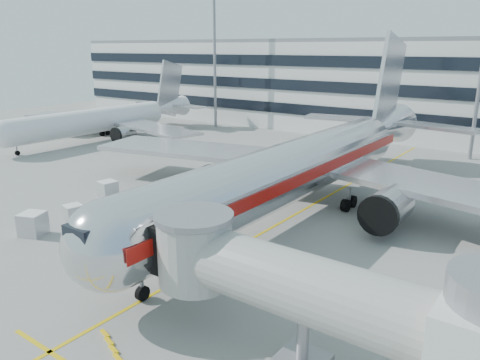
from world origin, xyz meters
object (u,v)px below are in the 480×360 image
Objects in this scene: belt_loader at (175,229)px; cargo_container_right at (108,189)px; baggage_tug at (141,216)px; cargo_container_front at (33,224)px; ramp_worker at (166,223)px; cargo_container_left at (73,213)px; main_jet at (307,164)px.

belt_loader is 2.69× the size of cargo_container_right.
cargo_container_front is (-5.28, -6.33, 0.11)m from baggage_tug.
cargo_container_left is at bearing 176.50° from ramp_worker.
belt_loader is (-5.02, -11.74, -3.60)m from main_jet.
belt_loader is 3.97m from baggage_tug.
baggage_tug is at bearing -127.59° from main_jet.
belt_loader is at bearing 34.12° from cargo_container_front.
cargo_container_left is (-9.27, -2.59, 0.09)m from belt_loader.
cargo_container_right is 10.07m from cargo_container_front.
cargo_container_left is (-5.31, -2.67, -0.08)m from baggage_tug.
ramp_worker is (8.41, 2.47, 0.30)m from cargo_container_left.
cargo_container_right is at bearing 107.21° from cargo_container_front.
cargo_container_right is at bearing 164.63° from belt_loader.
cargo_container_front reaches higher than cargo_container_left.
ramp_worker is at bearing 36.22° from cargo_container_front.
baggage_tug is 8.24m from cargo_container_front.
cargo_container_front is at bearing -145.88° from belt_loader.
baggage_tug reaches higher than cargo_container_front.
baggage_tug is 1.46× the size of cargo_container_right.
main_jet reaches higher than baggage_tug.
main_jet is 22.63× the size of cargo_container_front.
cargo_container_front is 1.09× the size of ramp_worker.
main_jet is 10.81× the size of belt_loader.
main_jet reaches higher than cargo_container_left.
main_jet is at bearing 43.78° from ramp_worker.
baggage_tug is at bearing 50.21° from cargo_container_front.
main_jet is at bearing 66.86° from belt_loader.
belt_loader is 0.96m from ramp_worker.
belt_loader is 2.09× the size of cargo_container_front.
baggage_tug is 1.56× the size of cargo_container_left.
ramp_worker is at bearing 16.36° from cargo_container_left.
cargo_container_left is at bearing 90.58° from cargo_container_front.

